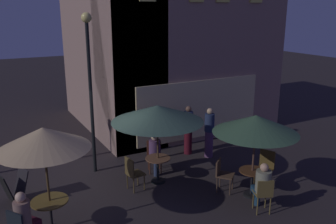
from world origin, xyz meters
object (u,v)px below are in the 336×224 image
at_px(cafe_table_2, 252,178).
at_px(cafe_chair_3, 265,165).
at_px(street_lamp_near_corner, 90,73).
at_px(patron_seated_1, 25,216).
at_px(patron_standing_4, 188,130).
at_px(cafe_table_1, 50,208).
at_px(patron_seated_0, 155,151).
at_px(cafe_chair_4, 222,172).
at_px(cafe_table_0, 158,165).
at_px(cafe_chair_5, 264,192).
at_px(cafe_chair_1, 154,153).
at_px(patio_umbrella_1, 43,139).
at_px(patron_standing_3, 209,133).
at_px(patio_umbrella_2, 256,124).
at_px(cafe_chair_0, 132,171).
at_px(patio_umbrella_0, 157,114).
at_px(menu_sandwich_board, 14,187).
at_px(patron_seated_2, 262,184).

distance_m(cafe_table_2, cafe_chair_3, 0.82).
distance_m(street_lamp_near_corner, patron_seated_1, 4.35).
bearing_deg(cafe_chair_3, patron_standing_4, -99.80).
bearing_deg(street_lamp_near_corner, patron_seated_1, -128.91).
relative_size(cafe_table_1, patron_seated_0, 0.67).
relative_size(street_lamp_near_corner, cafe_chair_4, 5.34).
bearing_deg(cafe_chair_3, cafe_table_0, -54.52).
relative_size(cafe_table_0, cafe_chair_4, 0.84).
height_order(cafe_chair_3, cafe_chair_5, cafe_chair_3).
bearing_deg(cafe_chair_4, cafe_table_0, -175.58).
bearing_deg(cafe_chair_1, patio_umbrella_1, -44.16).
height_order(cafe_table_1, cafe_table_2, cafe_table_1).
bearing_deg(cafe_chair_1, patron_standing_3, 111.54).
bearing_deg(cafe_chair_5, cafe_chair_1, 42.28).
bearing_deg(cafe_table_2, patron_seated_0, 122.56).
distance_m(patio_umbrella_2, cafe_chair_0, 3.45).
distance_m(cafe_table_1, cafe_chair_1, 3.79).
bearing_deg(cafe_chair_1, street_lamp_near_corner, -97.65).
bearing_deg(cafe_chair_3, patio_umbrella_2, 0.00).
distance_m(patio_umbrella_2, cafe_chair_1, 3.34).
xyz_separation_m(patio_umbrella_0, patron_seated_1, (-3.68, -1.36, -1.30)).
xyz_separation_m(patio_umbrella_1, patron_standing_4, (4.98, 2.37, -1.31)).
relative_size(patio_umbrella_0, cafe_chair_0, 2.66).
xyz_separation_m(menu_sandwich_board, cafe_table_0, (3.70, -0.72, 0.09)).
distance_m(patio_umbrella_1, cafe_chair_3, 5.90).
bearing_deg(cafe_chair_0, patron_seated_0, 26.58).
height_order(patio_umbrella_1, cafe_chair_3, patio_umbrella_1).
xyz_separation_m(cafe_chair_1, cafe_chair_5, (1.20, -3.41, 0.00)).
bearing_deg(cafe_chair_4, patron_seated_0, 169.28).
relative_size(cafe_table_2, cafe_chair_0, 0.77).
xyz_separation_m(cafe_table_0, patron_seated_2, (1.50, -2.55, 0.19)).
bearing_deg(patron_standing_3, patron_standing_4, 64.10).
distance_m(patio_umbrella_1, cafe_chair_1, 4.11).
bearing_deg(patio_umbrella_1, cafe_chair_5, -20.27).
bearing_deg(cafe_table_1, patio_umbrella_0, 17.38).
relative_size(menu_sandwich_board, cafe_chair_5, 0.94).
xyz_separation_m(patron_seated_0, patron_seated_2, (1.29, -3.14, 0.04)).
relative_size(cafe_table_0, patio_umbrella_2, 0.33).
height_order(patio_umbrella_2, patron_seated_0, patio_umbrella_2).
distance_m(cafe_chair_4, patron_seated_1, 4.96).
relative_size(patron_seated_2, patron_standing_3, 0.76).
relative_size(cafe_table_2, cafe_chair_1, 0.78).
xyz_separation_m(street_lamp_near_corner, patron_standing_4, (3.20, -0.15, -2.14)).
distance_m(menu_sandwich_board, patron_seated_1, 2.10).
bearing_deg(patio_umbrella_2, cafe_table_1, 169.62).
bearing_deg(patron_standing_4, patio_umbrella_1, -161.75).
relative_size(cafe_table_1, patio_umbrella_1, 0.33).
bearing_deg(patron_seated_2, cafe_table_2, 0.00).
bearing_deg(patio_umbrella_0, cafe_chair_1, 71.07).
distance_m(cafe_chair_5, patron_seated_0, 3.49).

